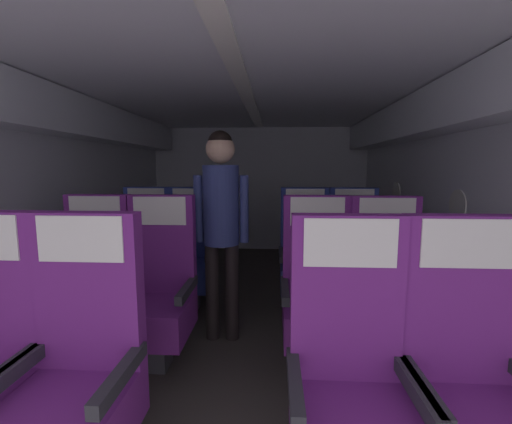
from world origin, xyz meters
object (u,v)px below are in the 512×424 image
Objects in this scene: seat_a_left_aisle at (77,378)px; seat_b_left_aisle at (158,295)px; seat_a_right_aisle at (470,393)px; seat_b_right_window at (317,297)px; seat_c_right_window at (305,259)px; seat_c_right_aisle at (354,260)px; flight_attendant at (221,213)px; seat_a_right_window at (350,390)px; seat_c_left_aisle at (191,258)px; seat_b_right_aisle at (387,299)px; seat_b_left_window at (93,292)px; seat_c_left_window at (145,257)px.

seat_a_left_aisle and seat_b_left_aisle have the same top height.
seat_a_right_aisle is 1.10m from seat_b_right_window.
seat_a_left_aisle is 2.25m from seat_c_right_window.
seat_a_right_aisle is 1.00× the size of seat_b_right_window.
flight_attendant is (-1.19, -0.63, 0.53)m from seat_c_right_aisle.
seat_a_right_window is at bearing -178.44° from seat_a_right_aisle.
seat_b_left_aisle is 1.00× the size of seat_c_left_aisle.
flight_attendant reaches higher than seat_c_left_aisle.
seat_a_left_aisle is 1.61m from seat_a_right_aisle.
seat_b_right_aisle is 0.72× the size of flight_attendant.
seat_a_left_aisle is 1.00× the size of seat_a_right_window.
seat_a_right_aisle is at bearing -89.23° from seat_b_right_aisle.
seat_a_right_aisle and seat_a_right_window have the same top height.
seat_a_right_window is 1.00× the size of seat_c_right_aisle.
seat_b_left_window is at bearing -116.00° from seat_c_left_aisle.
flight_attendant reaches higher than seat_c_right_aisle.
seat_b_left_aisle and seat_c_left_aisle have the same top height.
seat_a_left_aisle and seat_c_right_window have the same top height.
flight_attendant is (0.39, 0.37, 0.53)m from seat_b_left_aisle.
seat_c_left_aisle is 1.12m from seat_c_right_window.
seat_c_right_aisle is at bearing 25.28° from seat_b_left_window.
seat_b_left_window is at bearing -90.19° from seat_c_left_window.
seat_b_left_aisle and seat_c_left_window have the same top height.
seat_a_left_aisle and seat_c_left_window have the same top height.
seat_b_left_aisle is at bearing -138.22° from seat_c_right_window.
flight_attendant is at bearing -138.83° from seat_c_right_window.
seat_a_right_aisle is 1.00× the size of seat_b_right_aisle.
seat_b_left_aisle is 1.00× the size of seat_c_right_window.
seat_b_left_window is (-1.61, 1.00, 0.00)m from seat_a_right_window.
seat_c_left_aisle is (-1.14, 1.96, 0.00)m from seat_a_right_window.
seat_c_right_aisle is (1.60, 0.02, 0.00)m from seat_c_left_aisle.
seat_b_right_window is at bearing -89.80° from seat_c_right_window.
seat_c_left_aisle is at bearing 90.06° from seat_a_left_aisle.
seat_c_left_aisle is at bearing -179.35° from seat_c_right_aisle.
seat_b_left_window is 1.00× the size of seat_c_right_window.
seat_a_left_aisle and seat_c_left_aisle have the same top height.
flight_attendant is at bearing 132.01° from seat_a_right_aisle.
flight_attendant is (0.88, -0.63, 0.53)m from seat_c_left_window.
seat_b_right_aisle is at bearing -3.17° from seat_b_right_window.
seat_b_right_window is 0.96m from seat_c_right_window.
seat_a_left_aisle is 1.86m from seat_b_right_aisle.
seat_b_right_aisle is (1.58, 0.00, 0.00)m from seat_b_left_aisle.
seat_b_left_window and seat_b_right_window have the same top height.
seat_b_left_aisle is 0.98m from seat_c_left_aisle.
seat_c_right_aisle is (0.48, 0.97, 0.00)m from seat_b_right_window.
seat_b_left_window and seat_c_left_aisle have the same top height.
seat_a_right_aisle is 1.87m from flight_attendant.
seat_c_left_window is (-0.48, 1.00, 0.00)m from seat_b_left_aisle.
seat_b_left_aisle is 1.58m from seat_b_right_aisle.
seat_a_left_aisle and seat_c_right_aisle have the same top height.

